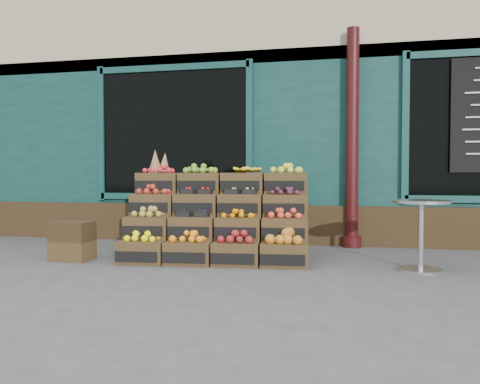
# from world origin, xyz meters

# --- Properties ---
(ground) EXTENTS (60.00, 60.00, 0.00)m
(ground) POSITION_xyz_m (0.00, 0.00, 0.00)
(ground) COLOR #49494C
(ground) RESTS_ON ground
(shop_facade) EXTENTS (12.00, 6.24, 4.80)m
(shop_facade) POSITION_xyz_m (0.00, 5.11, 2.40)
(shop_facade) COLOR #113A37
(shop_facade) RESTS_ON ground
(crate_display) EXTENTS (2.33, 1.28, 1.41)m
(crate_display) POSITION_xyz_m (-0.50, 0.76, 0.43)
(crate_display) COLOR #43311A
(crate_display) RESTS_ON ground
(spare_crates) EXTENTS (0.50, 0.37, 0.48)m
(spare_crates) POSITION_xyz_m (-2.24, 0.24, 0.24)
(spare_crates) COLOR #43311A
(spare_crates) RESTS_ON ground
(bistro_table) EXTENTS (0.62, 0.62, 0.79)m
(bistro_table) POSITION_xyz_m (1.89, 0.41, 0.49)
(bistro_table) COLOR #B0B3B7
(bistro_table) RESTS_ON ground
(shopkeeper) EXTENTS (0.72, 0.52, 1.83)m
(shopkeeper) POSITION_xyz_m (-1.38, 2.73, 0.91)
(shopkeeper) COLOR #1E6A34
(shopkeeper) RESTS_ON ground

